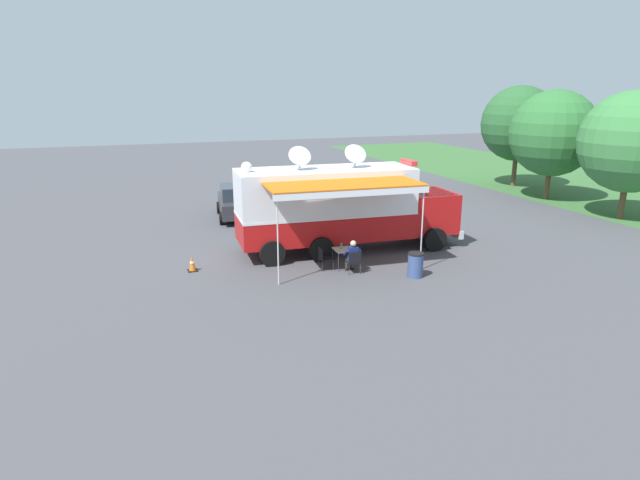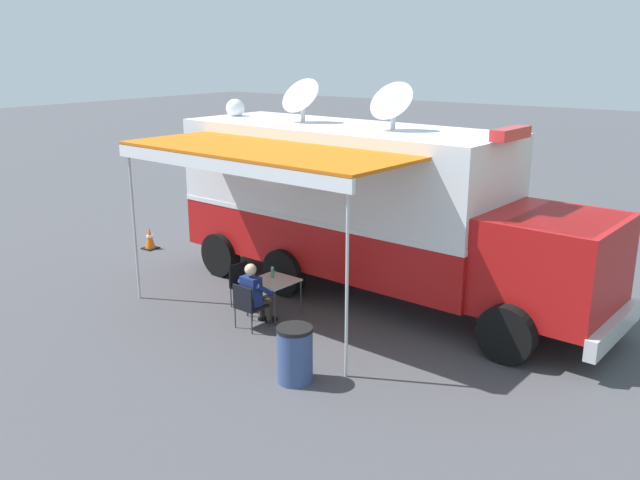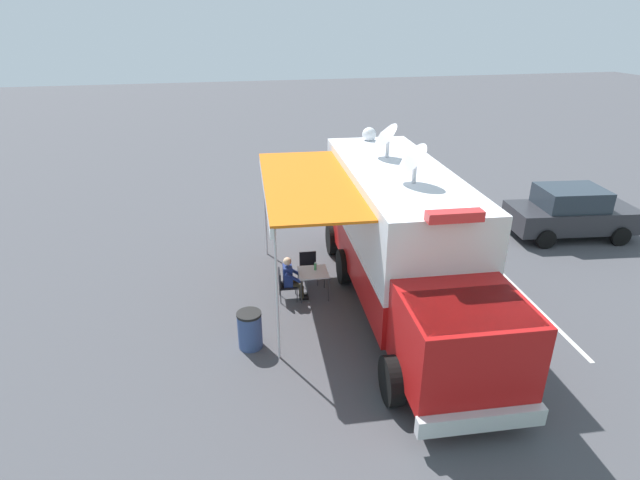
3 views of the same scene
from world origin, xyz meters
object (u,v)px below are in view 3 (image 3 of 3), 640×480
(water_bottle, at_px, (315,266))
(folding_chair_at_table, at_px, (284,282))
(command_truck, at_px, (401,235))
(folding_table, at_px, (313,274))
(car_behind_truck, at_px, (571,212))
(seated_responder, at_px, (291,277))
(traffic_cone, at_px, (325,212))
(trash_bin, at_px, (250,330))
(folding_chair_beside_table, at_px, (308,265))

(water_bottle, xyz_separation_m, folding_chair_at_table, (0.89, 0.13, -0.32))
(command_truck, distance_m, folding_table, 2.62)
(folding_chair_at_table, distance_m, car_behind_truck, 10.54)
(folding_table, relative_size, folding_chair_at_table, 0.98)
(seated_responder, relative_size, traffic_cone, 2.16)
(command_truck, height_order, trash_bin, command_truck)
(seated_responder, bearing_deg, trash_bin, 56.56)
(folding_chair_at_table, bearing_deg, folding_chair_beside_table, -133.38)
(command_truck, xyz_separation_m, car_behind_truck, (-7.36, -2.94, -1.07))
(folding_chair_beside_table, xyz_separation_m, car_behind_truck, (-9.47, -1.29, 0.37))
(command_truck, xyz_separation_m, traffic_cone, (0.53, -6.34, -1.67))
(command_truck, xyz_separation_m, folding_table, (2.15, -0.80, -1.27))
(command_truck, relative_size, traffic_cone, 16.61)
(folding_table, height_order, car_behind_truck, car_behind_truck)
(folding_chair_beside_table, relative_size, trash_bin, 0.96)
(water_bottle, distance_m, folding_chair_at_table, 0.95)
(trash_bin, bearing_deg, car_behind_truck, -160.10)
(seated_responder, height_order, trash_bin, seated_responder)
(command_truck, relative_size, car_behind_truck, 2.19)
(water_bottle, xyz_separation_m, car_behind_truck, (-9.42, -2.03, 0.05))
(command_truck, relative_size, trash_bin, 10.59)
(folding_chair_beside_table, bearing_deg, folding_table, 87.71)
(command_truck, height_order, seated_responder, command_truck)
(command_truck, distance_m, water_bottle, 2.51)
(traffic_cone, bearing_deg, command_truck, 94.82)
(command_truck, distance_m, trash_bin, 4.47)
(water_bottle, xyz_separation_m, folding_chair_beside_table, (0.05, -0.75, -0.32))
(folding_table, distance_m, folding_chair_at_table, 0.82)
(traffic_cone, bearing_deg, folding_table, 73.77)
(command_truck, relative_size, folding_chair_beside_table, 11.07)
(water_bottle, height_order, car_behind_truck, car_behind_truck)
(command_truck, height_order, car_behind_truck, command_truck)
(seated_responder, distance_m, traffic_cone, 6.02)
(folding_table, xyz_separation_m, trash_bin, (1.90, 1.99, -0.22))
(command_truck, height_order, folding_chair_at_table, command_truck)
(folding_chair_at_table, xyz_separation_m, seated_responder, (-0.19, 0.01, 0.14))
(folding_table, bearing_deg, water_bottle, -129.93)
(water_bottle, relative_size, traffic_cone, 0.39)
(folding_chair_at_table, relative_size, trash_bin, 0.96)
(folding_table, height_order, water_bottle, water_bottle)
(command_truck, distance_m, traffic_cone, 6.57)
(seated_responder, bearing_deg, command_truck, 164.66)
(folding_table, height_order, seated_responder, seated_responder)
(folding_chair_beside_table, relative_size, seated_responder, 0.70)
(folding_table, bearing_deg, folding_chair_at_table, 2.34)
(folding_chair_at_table, bearing_deg, trash_bin, 60.76)
(folding_chair_beside_table, distance_m, traffic_cone, 4.95)
(trash_bin, bearing_deg, folding_table, -133.60)
(folding_table, relative_size, water_bottle, 3.81)
(folding_chair_beside_table, bearing_deg, water_bottle, 93.96)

